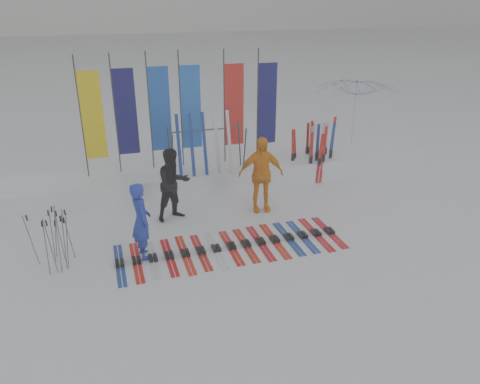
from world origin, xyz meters
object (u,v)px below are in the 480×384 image
object	(u,v)px
person_black	(173,185)
ski_rack	(207,144)
person_yellow	(261,174)
ski_row	(231,246)
person_blue	(141,221)
tent_canopy	(356,117)

from	to	relation	value
person_black	ski_rack	world-z (taller)	ski_rack
person_yellow	ski_rack	size ratio (longest dim) A/B	0.96
ski_row	ski_rack	world-z (taller)	ski_rack
person_blue	person_yellow	xyz separation A→B (m)	(3.14, 1.44, 0.14)
person_black	person_yellow	distance (m)	2.19
person_blue	ski_row	bearing A→B (deg)	-105.05
person_black	ski_rack	xyz separation A→B (m)	(1.21, 1.48, 0.48)
person_blue	ski_rack	xyz separation A→B (m)	(2.16, 3.08, 0.55)
ski_row	ski_rack	distance (m)	3.58
person_yellow	ski_rack	world-z (taller)	person_yellow
person_yellow	ski_row	bearing A→B (deg)	-119.59
person_black	tent_canopy	xyz separation A→B (m)	(6.74, 3.12, 0.43)
person_black	ski_rack	size ratio (longest dim) A/B	0.89
person_blue	person_yellow	distance (m)	3.45
person_blue	ski_rack	world-z (taller)	ski_rack
tent_canopy	person_yellow	bearing A→B (deg)	-144.23
tent_canopy	ski_rack	distance (m)	5.77
ski_rack	person_blue	bearing A→B (deg)	-125.05
person_blue	person_black	bearing A→B (deg)	-38.80
person_blue	person_black	size ratio (longest dim) A/B	0.93
tent_canopy	ski_row	distance (m)	7.75
ski_rack	person_yellow	bearing A→B (deg)	-59.11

